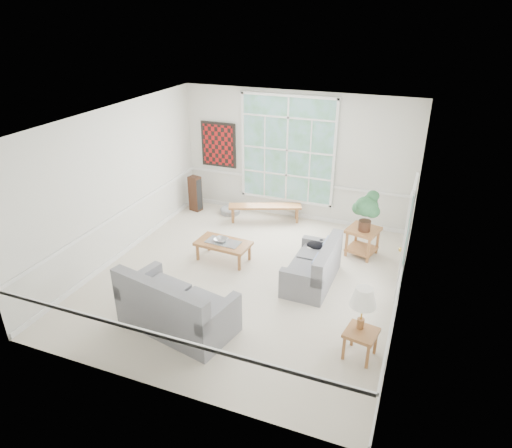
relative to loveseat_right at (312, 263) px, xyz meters
The scene contains 24 objects.
floor 1.27m from the loveseat_right, 165.56° to the right, with size 5.50×6.00×0.01m, color beige.
ceiling 2.86m from the loveseat_right, 165.56° to the right, with size 5.50×6.00×0.02m, color white.
wall_back 3.14m from the loveseat_right, 113.30° to the left, with size 5.50×0.02×3.00m, color silver.
wall_front 3.67m from the loveseat_right, 109.42° to the right, with size 5.50×0.02×3.00m, color silver.
wall_left 4.08m from the loveseat_right, behind, with size 0.02×6.00×3.00m, color silver.
wall_right 1.95m from the loveseat_right, 10.69° to the right, with size 0.02×6.00×3.00m, color silver.
window_back 3.24m from the loveseat_right, 117.12° to the left, with size 2.30×0.08×2.40m, color white.
entry_door 1.70m from the loveseat_right, 10.99° to the left, with size 0.08×0.90×2.10m, color white.
door_sidelight 1.75m from the loveseat_right, 12.02° to the right, with size 0.08×0.26×1.90m, color white.
wall_art 4.26m from the loveseat_right, 139.59° to the left, with size 0.90×0.06×1.10m, color #590E0E.
wall_frame_near 2.41m from the loveseat_right, 43.16° to the left, with size 0.04×0.26×0.32m, color black.
wall_frame_far 2.67m from the loveseat_right, 50.10° to the left, with size 0.04×0.26×0.32m, color black.
loveseat_right is the anchor object (origin of this frame).
loveseat_front 2.61m from the loveseat_right, 128.91° to the right, with size 1.82×0.94×0.99m, color slate.
coffee_table 1.87m from the loveseat_right, behind, with size 1.08×0.59×0.40m, color #915B31.
pewter_bowl 1.92m from the loveseat_right, behind, with size 0.32×0.32×0.08m, color #939398.
window_bench 2.79m from the loveseat_right, 128.30° to the left, with size 1.71×0.33×0.40m, color #915B31.
end_table 1.55m from the loveseat_right, 63.12° to the left, with size 0.59×0.59×0.59m, color #915B31.
houseplant 1.61m from the loveseat_right, 61.25° to the left, with size 0.49×0.49×0.85m, color #2A5A34, non-canonical shape.
side_table 2.07m from the loveseat_right, 55.24° to the right, with size 0.44×0.44×0.45m, color #915B31.
table_lamp 2.02m from the loveseat_right, 54.80° to the right, with size 0.39×0.39×0.68m, color silver, non-canonical shape.
pet_bed 3.54m from the loveseat_right, 139.43° to the left, with size 0.49×0.49×0.14m, color gray.
floor_speaker 4.17m from the loveseat_right, 148.72° to the left, with size 0.27×0.22×0.88m, color #381E12.
cat 0.54m from the loveseat_right, 98.11° to the left, with size 0.34×0.24×0.16m, color black.
Camera 1 is at (2.82, -6.80, 4.65)m, focal length 32.00 mm.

